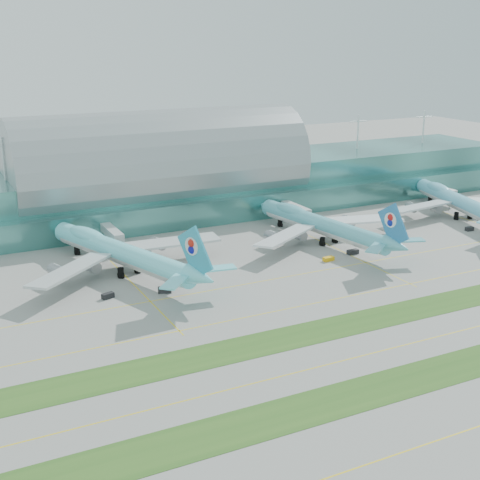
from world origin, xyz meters
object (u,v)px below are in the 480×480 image
airliner_c (321,224)px  airliner_d (459,201)px  airliner_b (119,251)px  terminal (160,181)px

airliner_c → airliner_d: size_ratio=1.01×
airliner_b → airliner_d: 144.36m
terminal → airliner_b: terminal is taller
terminal → airliner_c: bearing=-58.0°
airliner_d → airliner_c: bearing=-162.5°
terminal → airliner_d: terminal is taller
terminal → airliner_d: bearing=-28.3°
terminal → airliner_c: size_ratio=4.42×
terminal → airliner_c: terminal is taller
airliner_b → airliner_d: size_ratio=1.03×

